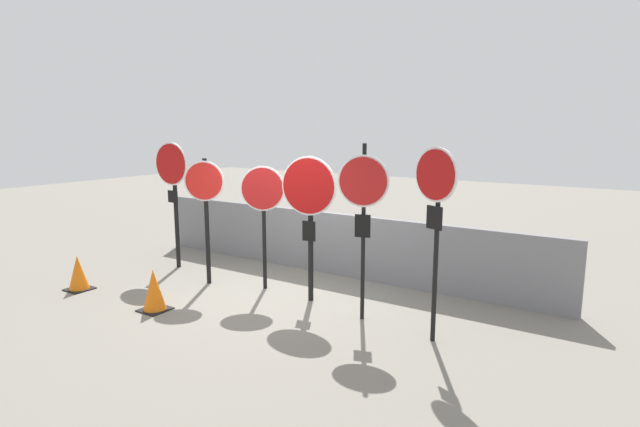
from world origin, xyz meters
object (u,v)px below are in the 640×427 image
at_px(stop_sign_5, 436,199).
at_px(traffic_cone_0, 154,290).
at_px(stop_sign_2, 263,200).
at_px(traffic_cone_1, 78,273).
at_px(stop_sign_0, 173,180).
at_px(stop_sign_1, 205,197).
at_px(stop_sign_3, 309,201).
at_px(stop_sign_4, 363,197).

bearing_deg(stop_sign_5, traffic_cone_0, -139.18).
relative_size(stop_sign_2, traffic_cone_1, 3.55).
relative_size(stop_sign_0, stop_sign_1, 1.11).
xyz_separation_m(stop_sign_1, stop_sign_5, (4.29, -0.17, 0.32)).
height_order(stop_sign_2, traffic_cone_0, stop_sign_2).
distance_m(stop_sign_0, traffic_cone_1, 2.43).
relative_size(stop_sign_5, traffic_cone_0, 3.92).
bearing_deg(traffic_cone_1, traffic_cone_0, 1.88).
relative_size(stop_sign_3, stop_sign_5, 0.92).
relative_size(stop_sign_0, stop_sign_2, 1.16).
relative_size(traffic_cone_0, traffic_cone_1, 1.07).
distance_m(stop_sign_4, stop_sign_5, 1.14).
bearing_deg(stop_sign_0, stop_sign_3, -4.64).
height_order(stop_sign_5, traffic_cone_0, stop_sign_5).
bearing_deg(stop_sign_0, traffic_cone_1, -102.17).
height_order(stop_sign_0, stop_sign_5, stop_sign_5).
relative_size(stop_sign_4, traffic_cone_0, 3.95).
bearing_deg(traffic_cone_0, stop_sign_3, 42.68).
bearing_deg(stop_sign_3, stop_sign_5, -19.49).
distance_m(stop_sign_0, stop_sign_5, 5.64).
bearing_deg(stop_sign_0, stop_sign_2, -4.06).
distance_m(stop_sign_4, traffic_cone_1, 5.27).
bearing_deg(stop_sign_2, stop_sign_0, 149.18).
xyz_separation_m(stop_sign_4, traffic_cone_0, (-2.89, -1.41, -1.51)).
xyz_separation_m(stop_sign_3, traffic_cone_1, (-3.73, -1.72, -1.36)).
relative_size(stop_sign_4, traffic_cone_1, 4.24).
bearing_deg(stop_sign_4, traffic_cone_0, -169.51).
distance_m(stop_sign_0, traffic_cone_0, 2.82).
bearing_deg(stop_sign_1, stop_sign_2, -12.76).
relative_size(stop_sign_2, stop_sign_5, 0.84).
height_order(stop_sign_4, traffic_cone_0, stop_sign_4).
distance_m(stop_sign_0, stop_sign_4, 4.50).
distance_m(stop_sign_2, traffic_cone_1, 3.51).
height_order(stop_sign_4, stop_sign_5, stop_sign_4).
distance_m(stop_sign_3, stop_sign_4, 1.14).
height_order(stop_sign_1, stop_sign_5, stop_sign_5).
height_order(stop_sign_2, stop_sign_5, stop_sign_5).
bearing_deg(stop_sign_5, stop_sign_3, -166.80).
relative_size(stop_sign_1, traffic_cone_0, 3.47).
bearing_deg(stop_sign_0, stop_sign_1, -19.20).
xyz_separation_m(stop_sign_0, traffic_cone_1, (-0.35, -1.89, -1.48)).
relative_size(stop_sign_3, traffic_cone_0, 3.61).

